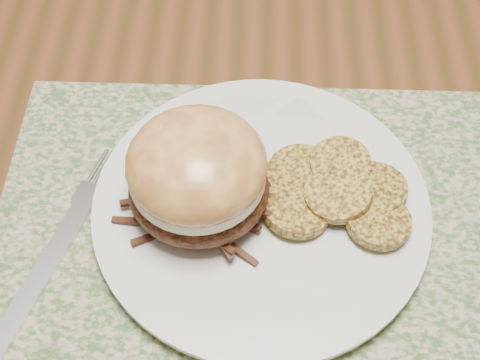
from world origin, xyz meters
The scene contains 6 objects.
dining_table centered at (0.00, 0.00, 0.67)m, with size 1.50×0.90×0.75m.
placemat centered at (0.19, -0.04, 0.75)m, with size 0.45×0.33×0.00m, color #405F30.
dinner_plate centered at (0.19, -0.02, 0.76)m, with size 0.26×0.26×0.02m, color silver.
pork_sandwich centered at (0.14, -0.02, 0.81)m, with size 0.11×0.11×0.08m.
roasted_potatoes centered at (0.25, -0.01, 0.78)m, with size 0.14×0.12×0.03m.
fork centered at (0.03, -0.06, 0.76)m, with size 0.08×0.20×0.00m.
Camera 1 is at (0.18, -0.32, 1.22)m, focal length 50.00 mm.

